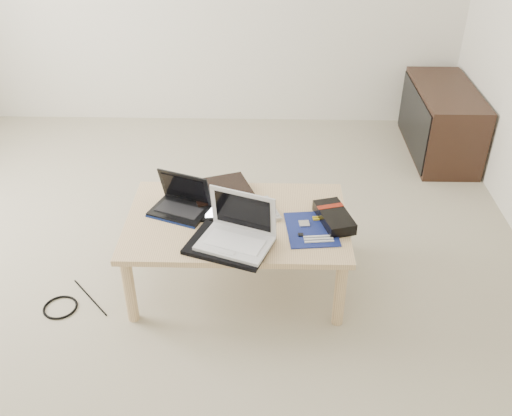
{
  "coord_description": "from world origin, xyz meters",
  "views": [
    {
      "loc": [
        0.52,
        -2.4,
        2.01
      ],
      "look_at": [
        0.46,
        -0.06,
        0.47
      ],
      "focal_mm": 40.0,
      "sensor_mm": 36.0,
      "label": 1
    }
  ],
  "objects_px": {
    "media_cabinet": "(440,121)",
    "gpu_box": "(334,217)",
    "coffee_table": "(237,227)",
    "white_laptop": "(238,232)",
    "netbook": "(181,203)"
  },
  "relations": [
    {
      "from": "gpu_box",
      "to": "netbook",
      "type": "bearing_deg",
      "value": 173.63
    },
    {
      "from": "media_cabinet",
      "to": "white_laptop",
      "type": "distance_m",
      "value": 2.22
    },
    {
      "from": "netbook",
      "to": "white_laptop",
      "type": "distance_m",
      "value": 0.41
    },
    {
      "from": "netbook",
      "to": "white_laptop",
      "type": "xyz_separation_m",
      "value": [
        0.3,
        -0.28,
        0.03
      ]
    },
    {
      "from": "coffee_table",
      "to": "white_laptop",
      "type": "height_order",
      "value": "white_laptop"
    },
    {
      "from": "coffee_table",
      "to": "white_laptop",
      "type": "bearing_deg",
      "value": -85.61
    },
    {
      "from": "media_cabinet",
      "to": "gpu_box",
      "type": "bearing_deg",
      "value": -121.2
    },
    {
      "from": "coffee_table",
      "to": "white_laptop",
      "type": "relative_size",
      "value": 2.87
    },
    {
      "from": "media_cabinet",
      "to": "coffee_table",
      "type": "bearing_deg",
      "value": -132.88
    },
    {
      "from": "coffee_table",
      "to": "gpu_box",
      "type": "xyz_separation_m",
      "value": [
        0.48,
        -0.01,
        0.08
      ]
    },
    {
      "from": "netbook",
      "to": "gpu_box",
      "type": "bearing_deg",
      "value": -6.37
    },
    {
      "from": "netbook",
      "to": "white_laptop",
      "type": "height_order",
      "value": "white_laptop"
    },
    {
      "from": "coffee_table",
      "to": "media_cabinet",
      "type": "distance_m",
      "value": 2.07
    },
    {
      "from": "media_cabinet",
      "to": "white_laptop",
      "type": "bearing_deg",
      "value": -128.93
    },
    {
      "from": "media_cabinet",
      "to": "netbook",
      "type": "xyz_separation_m",
      "value": [
        -1.69,
        -1.44,
        0.19
      ]
    }
  ]
}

